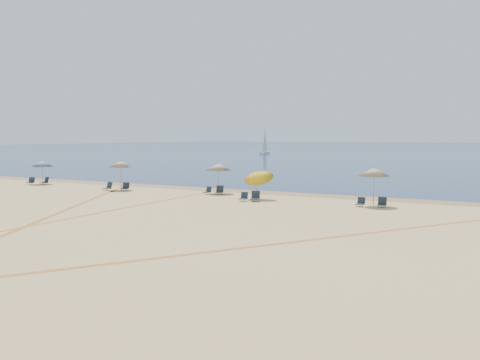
% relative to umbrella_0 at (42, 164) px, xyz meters
% --- Properties ---
extents(ground, '(160.00, 160.00, 0.00)m').
position_rel_umbrella_0_xyz_m(ground, '(21.88, -20.51, -1.96)').
color(ground, tan).
rests_on(ground, ground).
extents(ocean, '(500.00, 500.00, 0.00)m').
position_rel_umbrella_0_xyz_m(ocean, '(21.88, 204.49, -1.95)').
color(ocean, '#0C2151').
rests_on(ocean, ground).
extents(wet_sand, '(500.00, 500.00, 0.00)m').
position_rel_umbrella_0_xyz_m(wet_sand, '(21.88, 3.49, -1.95)').
color(wet_sand, olive).
rests_on(wet_sand, ground).
extents(umbrella_0, '(2.04, 2.04, 2.30)m').
position_rel_umbrella_0_xyz_m(umbrella_0, '(0.00, 0.00, 0.00)').
color(umbrella_0, gray).
rests_on(umbrella_0, ground).
extents(umbrella_1, '(1.94, 1.94, 2.57)m').
position_rel_umbrella_0_xyz_m(umbrella_1, '(10.37, -0.63, 0.27)').
color(umbrella_1, gray).
rests_on(umbrella_1, ground).
extents(umbrella_2, '(2.09, 2.09, 2.46)m').
position_rel_umbrella_0_xyz_m(umbrella_2, '(19.08, 1.07, 0.17)').
color(umbrella_2, gray).
rests_on(umbrella_2, ground).
extents(umbrella_3, '(2.15, 2.18, 2.51)m').
position_rel_umbrella_0_xyz_m(umbrella_3, '(23.64, -1.00, -0.17)').
color(umbrella_3, gray).
rests_on(umbrella_3, ground).
extents(umbrella_4, '(2.04, 2.04, 2.59)m').
position_rel_umbrella_0_xyz_m(umbrella_4, '(31.90, -0.63, 0.29)').
color(umbrella_4, gray).
rests_on(umbrella_4, ground).
extents(chair_0, '(0.78, 0.83, 0.68)m').
position_rel_umbrella_0_xyz_m(chair_0, '(-0.60, -0.87, -1.66)').
color(chair_0, black).
rests_on(chair_0, ground).
extents(chair_1, '(0.71, 0.79, 0.72)m').
position_rel_umbrella_0_xyz_m(chair_1, '(0.75, -0.36, -1.64)').
color(chair_1, black).
rests_on(chair_1, ground).
extents(chair_2, '(0.66, 0.75, 0.70)m').
position_rel_umbrella_0_xyz_m(chair_2, '(9.71, -1.51, -1.65)').
color(chair_2, black).
rests_on(chair_2, ground).
extents(chair_3, '(0.76, 0.82, 0.69)m').
position_rel_umbrella_0_xyz_m(chair_3, '(11.15, -0.99, -1.65)').
color(chair_3, black).
rests_on(chair_3, ground).
extents(chair_4, '(0.59, 0.66, 0.59)m').
position_rel_umbrella_0_xyz_m(chair_4, '(18.62, 0.13, -1.70)').
color(chair_4, black).
rests_on(chair_4, ground).
extents(chair_5, '(0.78, 0.83, 0.69)m').
position_rel_umbrella_0_xyz_m(chair_5, '(19.57, 0.40, -1.65)').
color(chair_5, black).
rests_on(chair_5, ground).
extents(chair_6, '(0.57, 0.65, 0.63)m').
position_rel_umbrella_0_xyz_m(chair_6, '(23.18, -2.39, -1.68)').
color(chair_6, black).
rests_on(chair_6, ground).
extents(chair_7, '(0.80, 0.87, 0.73)m').
position_rel_umbrella_0_xyz_m(chair_7, '(24.01, -2.19, -1.63)').
color(chair_7, black).
rests_on(chair_7, ground).
extents(chair_8, '(0.56, 0.64, 0.61)m').
position_rel_umbrella_0_xyz_m(chair_8, '(31.24, -1.34, -1.69)').
color(chair_8, black).
rests_on(chair_8, ground).
extents(chair_9, '(0.63, 0.71, 0.66)m').
position_rel_umbrella_0_xyz_m(chair_9, '(32.57, -1.06, -1.67)').
color(chair_9, black).
rests_on(chair_9, ground).
extents(sailboat_2, '(1.62, 4.94, 7.23)m').
position_rel_umbrella_0_xyz_m(sailboat_2, '(-18.03, 88.17, 0.23)').
color(sailboat_2, white).
rests_on(sailboat_2, ocean).
extents(tire_tracks, '(56.01, 42.93, 0.00)m').
position_rel_umbrella_0_xyz_m(tire_tracks, '(21.54, -11.17, -1.95)').
color(tire_tracks, tan).
rests_on(tire_tracks, ground).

